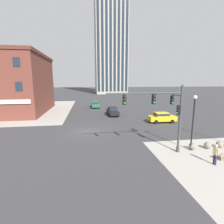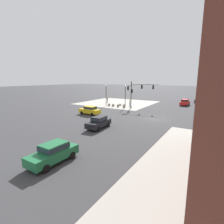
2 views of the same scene
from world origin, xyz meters
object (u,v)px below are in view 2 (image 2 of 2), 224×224
car_main_southbound_near (99,122)px  car_main_southbound_far (53,152)px  bollard_sphere_curb_d (109,105)px  traffic_signal_main (136,91)px  bench_near_signal (122,105)px  bollard_sphere_curb_b (118,106)px  pedestrian_near_bench (107,99)px  street_lamp_mid_sidewalk (106,93)px  street_lamp_corner_near (125,94)px  car_cross_eastbound (185,102)px  car_main_northbound_far (199,100)px  pedestrian_at_curb (130,102)px  bollard_sphere_curb_c (113,105)px  bollard_sphere_curb_a (124,106)px  car_main_northbound_near (90,110)px

car_main_southbound_near → car_main_southbound_far: size_ratio=1.02×
bollard_sphere_curb_d → traffic_signal_main: bearing=179.6°
bollard_sphere_curb_d → bench_near_signal: (-2.74, -2.25, -0.02)m
car_main_southbound_far → bollard_sphere_curb_b: bearing=-70.7°
pedestrian_near_bench → bench_near_signal: bearing=156.3°
bench_near_signal → street_lamp_mid_sidewalk: size_ratio=0.34×
traffic_signal_main → street_lamp_corner_near: 2.96m
bench_near_signal → pedestrian_near_bench: pedestrian_near_bench is taller
bollard_sphere_curb_b → car_main_southbound_near: car_main_southbound_near is taller
car_cross_eastbound → car_main_northbound_far: bearing=-109.0°
bench_near_signal → pedestrian_near_bench: bearing=-23.7°
pedestrian_near_bench → pedestrian_at_curb: bearing=165.4°
bench_near_signal → car_main_southbound_near: 21.47m
bollard_sphere_curb_b → car_cross_eastbound: 18.13m
bollard_sphere_curb_d → street_lamp_corner_near: street_lamp_corner_near is taller
traffic_signal_main → bollard_sphere_curb_d: traffic_signal_main is taller
traffic_signal_main → bollard_sphere_curb_c: traffic_signal_main is taller
pedestrian_near_bench → car_main_southbound_near: size_ratio=0.38×
street_lamp_corner_near → car_main_northbound_far: (-14.49, -19.11, -2.51)m
pedestrian_at_curb → bollard_sphere_curb_c: bearing=44.8°
bollard_sphere_curb_b → car_cross_eastbound: size_ratio=0.16×
pedestrian_at_curb → street_lamp_corner_near: bearing=93.2°
car_main_southbound_near → pedestrian_near_bench: bearing=-59.3°
bench_near_signal → car_cross_eastbound: car_cross_eastbound is taller
bollard_sphere_curb_a → car_cross_eastbound: size_ratio=0.16×
bollard_sphere_curb_d → bench_near_signal: bollard_sphere_curb_d is taller
pedestrian_near_bench → street_lamp_mid_sidewalk: bearing=120.4°
traffic_signal_main → pedestrian_at_curb: bearing=-44.9°
street_lamp_mid_sidewalk → car_main_northbound_far: (-19.96, -19.34, -2.48)m
bollard_sphere_curb_a → car_main_northbound_far: car_main_northbound_far is taller
pedestrian_near_bench → pedestrian_at_curb: pedestrian_at_curb is taller
bollard_sphere_curb_c → pedestrian_near_bench: size_ratio=0.41×
bench_near_signal → car_main_northbound_far: car_main_northbound_far is taller
car_cross_eastbound → bollard_sphere_curb_a: bearing=43.9°
pedestrian_near_bench → street_lamp_mid_sidewalk: size_ratio=0.32×
traffic_signal_main → bollard_sphere_curb_b: traffic_signal_main is taller
bollard_sphere_curb_a → bench_near_signal: 2.95m
bollard_sphere_curb_a → bollard_sphere_curb_c: same height
bollard_sphere_curb_b → bollard_sphere_curb_c: bearing=2.4°
traffic_signal_main → car_cross_eastbound: (-9.03, -11.61, -3.22)m
traffic_signal_main → street_lamp_corner_near: size_ratio=1.30×
bollard_sphere_curb_b → car_main_southbound_far: size_ratio=0.16×
traffic_signal_main → car_main_northbound_near: traffic_signal_main is taller
bollard_sphere_curb_a → car_main_northbound_near: car_main_northbound_near is taller
bollard_sphere_curb_d → car_main_southbound_near: bearing=118.7°
pedestrian_near_bench → traffic_signal_main: bearing=155.6°
bollard_sphere_curb_c → bollard_sphere_curb_a: bearing=-178.6°
street_lamp_corner_near → car_main_northbound_near: (2.08, 11.15, -2.51)m
bollard_sphere_curb_c → street_lamp_corner_near: (-3.36, -0.16, 3.08)m
traffic_signal_main → car_main_southbound_far: traffic_signal_main is taller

